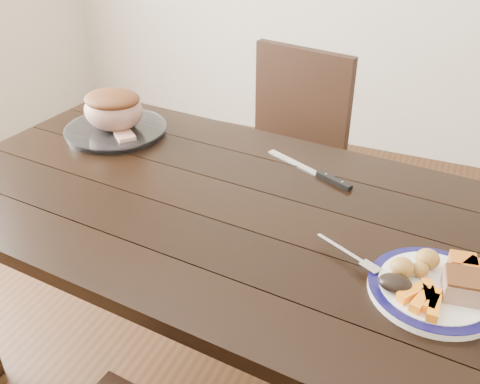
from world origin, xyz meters
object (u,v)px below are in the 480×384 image
at_px(dining_table, 217,226).
at_px(dinner_plate, 434,290).
at_px(pork_slice, 468,287).
at_px(roast_joint, 113,111).
at_px(serving_platter, 116,131).
at_px(fork, 352,256).
at_px(carving_knife, 323,176).
at_px(chair_far, 285,154).

bearing_deg(dining_table, dinner_plate, -14.89).
relative_size(pork_slice, roast_joint, 0.48).
height_order(dining_table, dinner_plate, dinner_plate).
bearing_deg(serving_platter, pork_slice, -19.35).
relative_size(dining_table, fork, 10.07).
bearing_deg(carving_knife, pork_slice, -17.79).
relative_size(fork, carving_knife, 0.56).
bearing_deg(chair_far, dining_table, 105.58).
relative_size(dining_table, chair_far, 1.80).
relative_size(chair_far, pork_slice, 9.67).
bearing_deg(dinner_plate, roast_joint, 159.88).
bearing_deg(serving_platter, dining_table, -25.95).
relative_size(dining_table, pork_slice, 17.43).
bearing_deg(serving_platter, fork, -22.27).
xyz_separation_m(dining_table, pork_slice, (0.65, -0.16, 0.13)).
xyz_separation_m(roast_joint, carving_knife, (0.73, -0.01, -0.08)).
xyz_separation_m(chair_far, dinner_plate, (0.64, -0.89, 0.23)).
relative_size(dinner_plate, carving_knife, 0.92).
distance_m(dining_table, chair_far, 0.75).
bearing_deg(fork, dining_table, -170.65).
bearing_deg(roast_joint, carving_knife, -0.89).
xyz_separation_m(chair_far, fork, (0.45, -0.86, 0.25)).
distance_m(serving_platter, fork, 0.97).
height_order(serving_platter, pork_slice, pork_slice).
distance_m(chair_far, roast_joint, 0.73).
bearing_deg(fork, chair_far, 144.56).
distance_m(chair_far, carving_knife, 0.63).
bearing_deg(fork, carving_knife, 142.03).
height_order(chair_far, carving_knife, chair_far).
bearing_deg(fork, dinner_plate, 17.90).
bearing_deg(fork, serving_platter, -175.42).
relative_size(dinner_plate, pork_slice, 2.86).
xyz_separation_m(pork_slice, carving_knife, (-0.41, 0.39, -0.04)).
xyz_separation_m(chair_far, serving_platter, (-0.44, -0.50, 0.23)).
distance_m(serving_platter, roast_joint, 0.07).
bearing_deg(chair_far, dinner_plate, 137.16).
height_order(dinner_plate, roast_joint, roast_joint).
bearing_deg(serving_platter, roast_joint, 0.00).
distance_m(chair_far, fork, 1.01).
bearing_deg(carving_knife, serving_platter, -155.36).
bearing_deg(dining_table, roast_joint, 154.05).
relative_size(chair_far, fork, 5.59).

